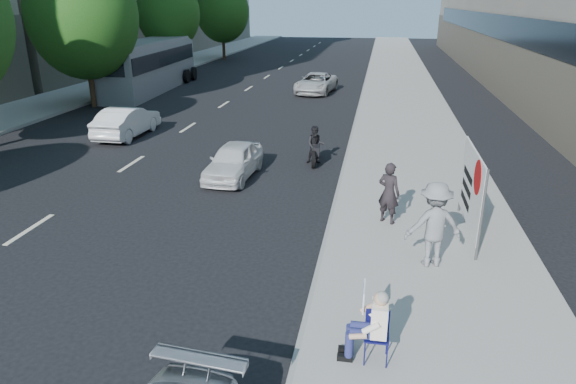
% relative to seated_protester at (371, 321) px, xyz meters
% --- Properties ---
extents(ground, '(160.00, 160.00, 0.00)m').
position_rel_seated_protester_xyz_m(ground, '(-2.66, 1.96, -0.87)').
color(ground, black).
rests_on(ground, ground).
extents(near_sidewalk, '(5.00, 120.00, 0.15)m').
position_rel_seated_protester_xyz_m(near_sidewalk, '(1.34, 21.96, -0.80)').
color(near_sidewalk, '#9D9A93').
rests_on(near_sidewalk, ground).
extents(far_sidewalk, '(4.50, 120.00, 0.15)m').
position_rel_seated_protester_xyz_m(far_sidewalk, '(-19.41, 21.96, -0.80)').
color(far_sidewalk, '#9D9A93').
rests_on(far_sidewalk, ground).
extents(tree_far_c, '(6.00, 6.00, 8.47)m').
position_rel_seated_protester_xyz_m(tree_far_c, '(-16.36, 19.96, 4.15)').
color(tree_far_c, '#382616').
rests_on(tree_far_c, ground).
extents(tree_far_d, '(4.80, 4.80, 7.65)m').
position_rel_seated_protester_xyz_m(tree_far_d, '(-16.36, 31.96, 4.01)').
color(tree_far_d, '#382616').
rests_on(tree_far_d, ground).
extents(tree_far_e, '(5.40, 5.40, 7.89)m').
position_rel_seated_protester_xyz_m(tree_far_e, '(-16.36, 45.96, 3.91)').
color(tree_far_e, '#382616').
rests_on(tree_far_e, ground).
extents(seated_protester, '(0.83, 1.12, 1.31)m').
position_rel_seated_protester_xyz_m(seated_protester, '(0.00, 0.00, 0.00)').
color(seated_protester, navy).
rests_on(seated_protester, near_sidewalk).
extents(jogger, '(1.42, 1.03, 1.97)m').
position_rel_seated_protester_xyz_m(jogger, '(1.28, 3.55, 0.26)').
color(jogger, gray).
rests_on(jogger, near_sidewalk).
extents(pedestrian_woman, '(0.73, 0.64, 1.69)m').
position_rel_seated_protester_xyz_m(pedestrian_woman, '(0.32, 5.80, 0.12)').
color(pedestrian_woman, black).
rests_on(pedestrian_woman, near_sidewalk).
extents(protest_banner, '(0.08, 3.06, 2.20)m').
position_rel_seated_protester_xyz_m(protest_banner, '(2.32, 5.44, 0.53)').
color(protest_banner, '#4C4C4C').
rests_on(protest_banner, near_sidewalk).
extents(white_sedan_near, '(1.57, 3.55, 1.19)m').
position_rel_seated_protester_xyz_m(white_sedan_near, '(-4.92, 9.16, -0.28)').
color(white_sedan_near, white).
rests_on(white_sedan_near, ground).
extents(white_sedan_mid, '(1.49, 4.12, 1.35)m').
position_rel_seated_protester_xyz_m(white_sedan_mid, '(-11.23, 13.88, -0.20)').
color(white_sedan_mid, white).
rests_on(white_sedan_mid, ground).
extents(white_sedan_far, '(2.70, 4.88, 1.29)m').
position_rel_seated_protester_xyz_m(white_sedan_far, '(-4.29, 26.98, -0.23)').
color(white_sedan_far, silver).
rests_on(white_sedan_far, ground).
extents(motorcycle, '(0.76, 2.05, 1.42)m').
position_rel_seated_protester_xyz_m(motorcycle, '(-2.34, 11.31, -0.24)').
color(motorcycle, black).
rests_on(motorcycle, ground).
extents(bus, '(3.23, 12.18, 3.30)m').
position_rel_seated_protester_xyz_m(bus, '(-15.58, 26.15, 0.76)').
color(bus, gray).
rests_on(bus, ground).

